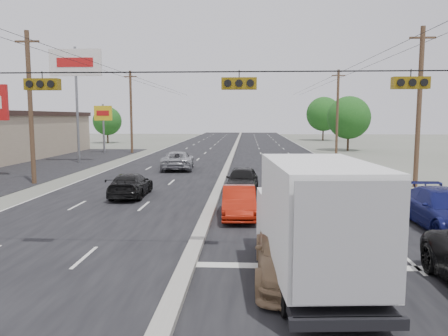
# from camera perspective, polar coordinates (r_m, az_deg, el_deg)

# --- Properties ---
(ground) EXTENTS (200.00, 200.00, 0.00)m
(ground) POSITION_cam_1_polar(r_m,az_deg,el_deg) (14.04, -4.37, -11.86)
(ground) COLOR #606356
(ground) RESTS_ON ground
(road_surface) EXTENTS (20.00, 160.00, 0.02)m
(road_surface) POSITION_cam_1_polar(r_m,az_deg,el_deg) (43.46, 0.73, 0.82)
(road_surface) COLOR black
(road_surface) RESTS_ON ground
(center_median) EXTENTS (0.50, 160.00, 0.20)m
(center_median) POSITION_cam_1_polar(r_m,az_deg,el_deg) (43.45, 0.73, 0.95)
(center_median) COLOR gray
(center_median) RESTS_ON ground
(parking_lot) EXTENTS (10.00, 42.00, 0.02)m
(parking_lot) POSITION_cam_1_polar(r_m,az_deg,el_deg) (42.79, -22.96, 0.19)
(parking_lot) COLOR black
(parking_lot) RESTS_ON ground
(utility_pole_left_b) EXTENTS (1.60, 0.30, 10.00)m
(utility_pole_left_b) POSITION_cam_1_polar(r_m,az_deg,el_deg) (31.60, -23.96, 7.31)
(utility_pole_left_b) COLOR #422D1E
(utility_pole_left_b) RESTS_ON ground
(utility_pole_left_c) EXTENTS (1.60, 0.30, 10.00)m
(utility_pole_left_c) POSITION_cam_1_polar(r_m,az_deg,el_deg) (55.08, -12.04, 7.24)
(utility_pole_left_c) COLOR #422D1E
(utility_pole_left_c) RESTS_ON ground
(utility_pole_right_b) EXTENTS (1.60, 0.30, 10.00)m
(utility_pole_right_b) POSITION_cam_1_polar(r_m,az_deg,el_deg) (30.18, 24.13, 7.35)
(utility_pole_right_b) COLOR #422D1E
(utility_pole_right_b) RESTS_ON ground
(utility_pole_right_c) EXTENTS (1.60, 0.30, 10.00)m
(utility_pole_right_c) POSITION_cam_1_polar(r_m,az_deg,el_deg) (54.27, 14.59, 7.19)
(utility_pole_right_c) COLOR #422D1E
(utility_pole_right_c) RESTS_ON ground
(traffic_signals) EXTENTS (25.00, 0.30, 0.54)m
(traffic_signals) POSITION_cam_1_polar(r_m,az_deg,el_deg) (13.24, 1.54, 11.15)
(traffic_signals) COLOR black
(traffic_signals) RESTS_ON ground
(pole_sign_billboard) EXTENTS (5.00, 0.25, 11.00)m
(pole_sign_billboard) POSITION_cam_1_polar(r_m,az_deg,el_deg) (44.50, -18.81, 12.04)
(pole_sign_billboard) COLOR slate
(pole_sign_billboard) RESTS_ON ground
(pole_sign_far) EXTENTS (2.20, 0.25, 6.00)m
(pole_sign_far) POSITION_cam_1_polar(r_m,az_deg,el_deg) (56.08, -15.50, 6.42)
(pole_sign_far) COLOR slate
(pole_sign_far) RESTS_ON ground
(tree_left_far) EXTENTS (4.80, 4.80, 6.12)m
(tree_left_far) POSITION_cam_1_polar(r_m,az_deg,el_deg) (76.96, -15.00, 5.94)
(tree_left_far) COLOR #382619
(tree_left_far) RESTS_ON ground
(tree_right_mid) EXTENTS (5.60, 5.60, 7.14)m
(tree_right_mid) POSITION_cam_1_polar(r_m,az_deg,el_deg) (59.68, 15.98, 6.34)
(tree_right_mid) COLOR #382619
(tree_right_mid) RESTS_ON ground
(tree_right_far) EXTENTS (6.40, 6.40, 8.16)m
(tree_right_far) POSITION_cam_1_polar(r_m,az_deg,el_deg) (84.41, 12.87, 6.89)
(tree_right_far) COLOR #382619
(tree_right_far) RESTS_ON ground
(box_truck) EXTENTS (2.82, 6.78, 3.36)m
(box_truck) POSITION_cam_1_polar(r_m,az_deg,el_deg) (11.92, 11.53, -6.74)
(box_truck) COLOR black
(box_truck) RESTS_ON ground
(tan_sedan) EXTENTS (2.17, 5.00, 1.43)m
(tan_sedan) POSITION_cam_1_polar(r_m,az_deg,el_deg) (12.42, 8.83, -10.96)
(tan_sedan) COLOR #8B6C4B
(tan_sedan) RESTS_ON ground
(red_sedan) EXTENTS (1.58, 4.19, 1.37)m
(red_sedan) POSITION_cam_1_polar(r_m,az_deg,el_deg) (19.47, 1.96, -4.50)
(red_sedan) COLOR #9A1809
(red_sedan) RESTS_ON ground
(queue_car_a) EXTENTS (2.07, 4.57, 1.52)m
(queue_car_a) POSITION_cam_1_polar(r_m,az_deg,el_deg) (25.69, 2.40, -1.58)
(queue_car_a) COLOR black
(queue_car_a) RESTS_ON ground
(queue_car_b) EXTENTS (2.03, 4.69, 1.50)m
(queue_car_b) POSITION_cam_1_polar(r_m,az_deg,el_deg) (20.47, 9.98, -3.85)
(queue_car_b) COLOR white
(queue_car_b) RESTS_ON ground
(queue_car_c) EXTENTS (2.59, 5.20, 1.41)m
(queue_car_c) POSITION_cam_1_polar(r_m,az_deg,el_deg) (29.50, 12.68, -0.77)
(queue_car_c) COLOR #A1A4A8
(queue_car_c) RESTS_ON ground
(queue_car_d) EXTENTS (2.28, 5.48, 1.58)m
(queue_car_d) POSITION_cam_1_polar(r_m,az_deg,el_deg) (19.48, 26.85, -4.90)
(queue_car_d) COLOR #111557
(queue_car_d) RESTS_ON ground
(queue_car_e) EXTENTS (1.69, 3.89, 1.30)m
(queue_car_e) POSITION_cam_1_polar(r_m,az_deg,el_deg) (26.57, 15.12, -1.77)
(queue_car_e) COLOR maroon
(queue_car_e) RESTS_ON ground
(oncoming_near) EXTENTS (1.99, 4.61, 1.32)m
(oncoming_near) POSITION_cam_1_polar(r_m,az_deg,el_deg) (24.97, -12.10, -2.20)
(oncoming_near) COLOR black
(oncoming_near) RESTS_ON ground
(oncoming_far) EXTENTS (3.03, 5.75, 1.54)m
(oncoming_far) POSITION_cam_1_polar(r_m,az_deg,el_deg) (37.17, -6.05, 0.98)
(oncoming_far) COLOR gray
(oncoming_far) RESTS_ON ground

